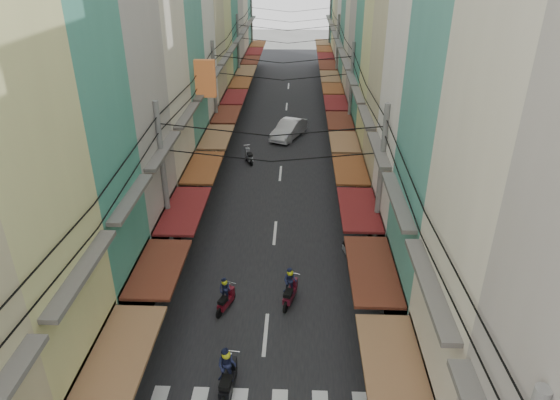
% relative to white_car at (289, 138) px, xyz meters
% --- Properties ---
extents(ground, '(160.00, 160.00, 0.00)m').
position_rel_white_car_xyz_m(ground, '(-0.41, -21.25, 0.00)').
color(ground, slate).
rests_on(ground, ground).
extents(road, '(10.00, 80.00, 0.02)m').
position_rel_white_car_xyz_m(road, '(-0.41, -1.25, 0.01)').
color(road, black).
rests_on(road, ground).
extents(sidewalk_left, '(3.00, 80.00, 0.06)m').
position_rel_white_car_xyz_m(sidewalk_left, '(-6.91, -1.25, 0.03)').
color(sidewalk_left, gray).
rests_on(sidewalk_left, ground).
extents(sidewalk_right, '(3.00, 80.00, 0.06)m').
position_rel_white_car_xyz_m(sidewalk_right, '(6.09, -1.25, 0.03)').
color(sidewalk_right, gray).
rests_on(sidewalk_right, ground).
extents(building_row_left, '(7.80, 67.67, 23.70)m').
position_rel_white_car_xyz_m(building_row_left, '(-8.33, -4.69, 9.78)').
color(building_row_left, silver).
rests_on(building_row_left, ground).
extents(building_row_right, '(7.80, 68.98, 22.59)m').
position_rel_white_car_xyz_m(building_row_right, '(7.51, -4.81, 9.41)').
color(building_row_right, '#3E8A74').
rests_on(building_row_right, ground).
extents(utility_poles, '(10.20, 66.13, 8.20)m').
position_rel_white_car_xyz_m(utility_poles, '(-0.41, -6.24, 6.59)').
color(utility_poles, slate).
rests_on(utility_poles, ground).
extents(white_car, '(5.48, 3.81, 1.80)m').
position_rel_white_car_xyz_m(white_car, '(0.00, 0.00, 0.00)').
color(white_car, silver).
rests_on(white_car, ground).
extents(bicycle, '(1.71, 0.88, 1.12)m').
position_rel_white_car_xyz_m(bicycle, '(6.53, -20.55, 0.00)').
color(bicycle, black).
rests_on(bicycle, ground).
extents(moving_scooters, '(6.45, 22.80, 1.99)m').
position_rel_white_car_xyz_m(moving_scooters, '(-0.83, -20.91, 0.54)').
color(moving_scooters, black).
rests_on(moving_scooters, ground).
extents(parked_scooters, '(12.93, 14.23, 1.02)m').
position_rel_white_car_xyz_m(parked_scooters, '(3.98, -25.70, 0.47)').
color(parked_scooters, black).
rests_on(parked_scooters, ground).
extents(pedestrians, '(12.23, 24.07, 2.14)m').
position_rel_white_car_xyz_m(pedestrians, '(-4.92, -19.38, 1.00)').
color(pedestrians, '#28202B').
rests_on(pedestrians, ground).
extents(market_umbrella, '(2.06, 2.06, 2.17)m').
position_rel_white_car_xyz_m(market_umbrella, '(5.46, -21.90, 1.91)').
color(market_umbrella, '#B2B2B7').
rests_on(market_umbrella, ground).
extents(traffic_sign, '(0.10, 0.66, 3.00)m').
position_rel_white_car_xyz_m(traffic_sign, '(5.11, -20.31, 2.20)').
color(traffic_sign, slate).
rests_on(traffic_sign, ground).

